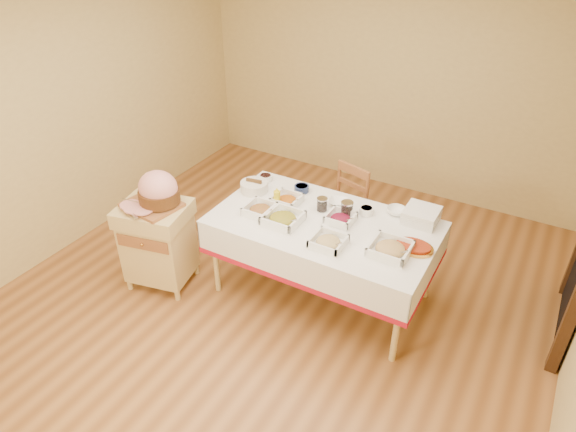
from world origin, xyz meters
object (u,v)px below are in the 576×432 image
at_px(butcher_cart, 158,240).
at_px(mustard_bottle, 277,198).
at_px(ham_on_board, 157,192).
at_px(preserve_jar_right, 347,210).
at_px(brass_platter, 413,247).
at_px(dining_table, 323,238).
at_px(plate_stack, 421,215).
at_px(bread_basket, 254,186).
at_px(preserve_jar_left, 322,205).
at_px(dining_chair, 342,211).

distance_m(butcher_cart, mustard_bottle, 1.12).
xyz_separation_m(ham_on_board, preserve_jar_right, (1.40, 0.70, -0.12)).
relative_size(mustard_bottle, brass_platter, 0.58).
xyz_separation_m(dining_table, preserve_jar_right, (0.12, 0.18, 0.22)).
distance_m(mustard_bottle, plate_stack, 1.20).
bearing_deg(bread_basket, dining_table, -10.42).
distance_m(preserve_jar_left, bread_basket, 0.67).
bearing_deg(brass_platter, ham_on_board, -165.35).
bearing_deg(plate_stack, mustard_bottle, -161.90).
distance_m(dining_table, bread_basket, 0.81).
height_order(ham_on_board, bread_basket, ham_on_board).
relative_size(mustard_bottle, bread_basket, 0.72).
xyz_separation_m(preserve_jar_right, mustard_bottle, (-0.58, -0.15, 0.02)).
relative_size(preserve_jar_left, mustard_bottle, 0.66).
relative_size(dining_table, mustard_bottle, 10.28).
xyz_separation_m(ham_on_board, bread_basket, (0.51, 0.67, -0.13)).
height_order(ham_on_board, mustard_bottle, ham_on_board).
bearing_deg(bread_basket, preserve_jar_right, 2.18).
bearing_deg(dining_table, bread_basket, 169.58).
bearing_deg(dining_table, dining_chair, 100.72).
xyz_separation_m(preserve_jar_right, bread_basket, (-0.89, -0.03, -0.01)).
height_order(preserve_jar_left, plate_stack, preserve_jar_left).
distance_m(ham_on_board, plate_stack, 2.17).
distance_m(ham_on_board, bread_basket, 0.85).
xyz_separation_m(dining_chair, preserve_jar_left, (0.03, -0.51, 0.35)).
relative_size(butcher_cart, preserve_jar_right, 6.12).
xyz_separation_m(preserve_jar_right, brass_platter, (0.63, -0.17, -0.04)).
height_order(preserve_jar_right, plate_stack, preserve_jar_right).
height_order(preserve_jar_left, brass_platter, preserve_jar_left).
distance_m(bread_basket, brass_platter, 1.52).
height_order(ham_on_board, preserve_jar_right, ham_on_board).
height_order(preserve_jar_right, mustard_bottle, mustard_bottle).
xyz_separation_m(butcher_cart, preserve_jar_right, (1.45, 0.74, 0.36)).
height_order(butcher_cart, preserve_jar_left, preserve_jar_left).
height_order(dining_table, bread_basket, bread_basket).
distance_m(butcher_cart, plate_stack, 2.26).
relative_size(preserve_jar_right, brass_platter, 0.43).
relative_size(ham_on_board, bread_basket, 1.95).
height_order(preserve_jar_right, bread_basket, preserve_jar_right).
height_order(dining_chair, bread_basket, dining_chair).
relative_size(dining_chair, bread_basket, 3.63).
relative_size(ham_on_board, mustard_bottle, 2.70).
height_order(dining_table, brass_platter, brass_platter).
xyz_separation_m(dining_table, ham_on_board, (-1.28, -0.53, 0.34)).
height_order(preserve_jar_left, bread_basket, preserve_jar_left).
height_order(dining_table, butcher_cart, butcher_cart).
relative_size(bread_basket, brass_platter, 0.80).
distance_m(ham_on_board, mustard_bottle, 0.99).
bearing_deg(ham_on_board, preserve_jar_left, 29.83).
bearing_deg(dining_chair, preserve_jar_left, -86.67).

